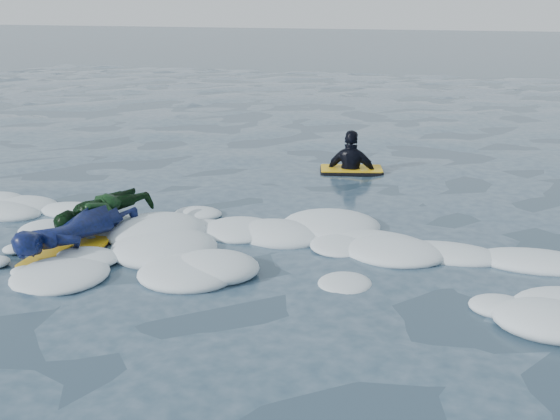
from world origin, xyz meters
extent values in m
plane|color=#162835|center=(0.00, 0.00, 0.00)|extent=(120.00, 120.00, 0.00)
cube|color=black|center=(-1.18, 0.24, 0.04)|extent=(0.71, 1.20, 0.06)
cube|color=yellow|center=(-1.18, 0.24, 0.08)|extent=(0.69, 1.17, 0.02)
imported|color=#0C1457|center=(-1.18, 0.49, 0.26)|extent=(0.98, 1.83, 0.42)
cube|color=black|center=(-1.16, 0.88, 0.03)|extent=(0.63, 0.94, 0.04)
cube|color=yellow|center=(-1.16, 0.88, 0.06)|extent=(0.60, 0.92, 0.02)
cube|color=blue|center=(-1.16, 0.88, 0.07)|extent=(0.30, 0.84, 0.01)
imported|color=#0E3510|center=(-1.16, 1.08, 0.28)|extent=(1.11, 1.45, 0.49)
cube|color=black|center=(1.16, 5.16, 0.04)|extent=(1.15, 0.81, 0.05)
cube|color=yellow|center=(1.16, 5.16, 0.07)|extent=(1.13, 0.78, 0.02)
imported|color=black|center=(1.16, 5.16, -0.07)|extent=(0.93, 0.41, 1.57)
camera|label=1|loc=(3.28, -6.22, 2.84)|focal=45.00mm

